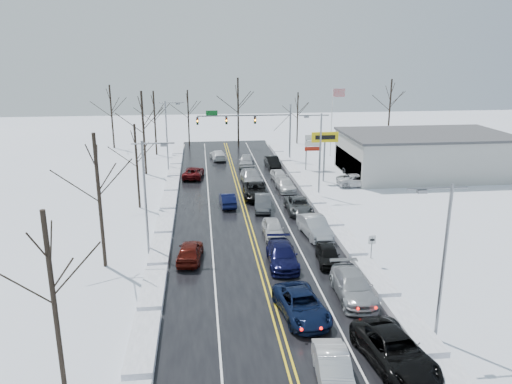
{
  "coord_description": "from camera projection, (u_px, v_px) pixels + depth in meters",
  "views": [
    {
      "loc": [
        -4.19,
        -41.14,
        15.71
      ],
      "look_at": [
        0.89,
        3.75,
        2.5
      ],
      "focal_mm": 35.0,
      "sensor_mm": 36.0,
      "label": 1
    }
  ],
  "objects": [
    {
      "name": "queued_car_5",
      "position": [
        263.0,
        209.0,
        49.98
      ],
      "size": [
        2.07,
        4.64,
        1.48
      ],
      "primitive_type": "imported",
      "rotation": [
        0.0,
        0.0,
        -0.12
      ],
      "color": "#3F4144",
      "rests_on": "ground"
    },
    {
      "name": "oncoming_car_2",
      "position": [
        218.0,
        160.0,
        71.98
      ],
      "size": [
        2.52,
        4.96,
        1.38
      ],
      "primitive_type": "imported",
      "rotation": [
        0.0,
        0.0,
        3.27
      ],
      "color": "white",
      "rests_on": "ground"
    },
    {
      "name": "speed_limit_sign",
      "position": [
        372.0,
        244.0,
        36.89
      ],
      "size": [
        0.55,
        0.09,
        2.35
      ],
      "color": "slate",
      "rests_on": "ground"
    },
    {
      "name": "flagpole",
      "position": [
        333.0,
        116.0,
        72.68
      ],
      "size": [
        1.87,
        1.2,
        10.0
      ],
      "color": "silver",
      "rests_on": "ground"
    },
    {
      "name": "tree_left_c",
      "position": [
        136.0,
        150.0,
        48.92
      ],
      "size": [
        3.4,
        3.4,
        8.5
      ],
      "color": "#2D231C",
      "rests_on": "ground"
    },
    {
      "name": "oncoming_car_1",
      "position": [
        193.0,
        178.0,
        62.06
      ],
      "size": [
        2.9,
        5.19,
        1.37
      ],
      "primitive_type": "imported",
      "rotation": [
        0.0,
        0.0,
        3.01
      ],
      "color": "#48090B",
      "rests_on": "ground"
    },
    {
      "name": "parked_car_1",
      "position": [
        376.0,
        180.0,
        61.12
      ],
      "size": [
        2.68,
        6.0,
        1.71
      ],
      "primitive_type": "imported",
      "rotation": [
        0.0,
        0.0,
        0.05
      ],
      "color": "#46494C",
      "rests_on": "ground"
    },
    {
      "name": "parked_car_0",
      "position": [
        358.0,
        186.0,
        58.31
      ],
      "size": [
        5.25,
        2.74,
        1.41
      ],
      "primitive_type": "imported",
      "rotation": [
        0.0,
        0.0,
        1.49
      ],
      "color": "silver",
      "rests_on": "ground"
    },
    {
      "name": "used_vehicles_sign",
      "position": [
        313.0,
        145.0,
        65.28
      ],
      "size": [
        2.2,
        0.22,
        4.65
      ],
      "color": "slate",
      "rests_on": "ground"
    },
    {
      "name": "tree_far_c",
      "position": [
        238.0,
        99.0,
        79.35
      ],
      "size": [
        4.4,
        4.4,
        11.0
      ],
      "color": "#2D231C",
      "rests_on": "ground"
    },
    {
      "name": "dealership_building",
      "position": [
        424.0,
        154.0,
        63.1
      ],
      "size": [
        20.4,
        12.4,
        5.3
      ],
      "color": "#A8A8A3",
      "rests_on": "ground"
    },
    {
      "name": "streetlight_sw",
      "position": [
        147.0,
        189.0,
        37.89
      ],
      "size": [
        3.2,
        0.25,
        9.0
      ],
      "color": "slate",
      "rests_on": "ground"
    },
    {
      "name": "queued_car_6",
      "position": [
        256.0,
        198.0,
        53.92
      ],
      "size": [
        2.84,
        5.74,
        1.56
      ],
      "primitive_type": "imported",
      "rotation": [
        0.0,
        0.0,
        -0.04
      ],
      "color": "black",
      "rests_on": "ground"
    },
    {
      "name": "queued_car_4",
      "position": [
        273.0,
        236.0,
        42.87
      ],
      "size": [
        1.74,
        4.24,
        1.44
      ],
      "primitive_type": "imported",
      "rotation": [
        0.0,
        0.0,
        -0.01
      ],
      "color": "silver",
      "rests_on": "ground"
    },
    {
      "name": "queued_car_17",
      "position": [
        272.0,
        168.0,
        67.22
      ],
      "size": [
        1.83,
        4.65,
        1.51
      ],
      "primitive_type": "imported",
      "rotation": [
        0.0,
        0.0,
        0.05
      ],
      "color": "black",
      "rests_on": "ground"
    },
    {
      "name": "tree_far_b",
      "position": [
        188.0,
        107.0,
        80.78
      ],
      "size": [
        3.6,
        3.6,
        9.0
      ],
      "color": "#2D231C",
      "rests_on": "ground"
    },
    {
      "name": "queued_car_11",
      "position": [
        352.0,
        297.0,
        32.48
      ],
      "size": [
        2.43,
        5.63,
        1.62
      ],
      "primitive_type": "imported",
      "rotation": [
        0.0,
        0.0,
        -0.03
      ],
      "color": "#95989C",
      "rests_on": "ground"
    },
    {
      "name": "queued_car_12",
      "position": [
        328.0,
        263.0,
        37.66
      ],
      "size": [
        2.02,
        4.16,
        1.37
      ],
      "primitive_type": "imported",
      "rotation": [
        0.0,
        0.0,
        -0.1
      ],
      "color": "black",
      "rests_on": "ground"
    },
    {
      "name": "snow_bank_right",
      "position": [
        329.0,
        220.0,
        46.82
      ],
      "size": [
        1.52,
        72.0,
        0.52
      ],
      "primitive_type": "cube",
      "color": "white",
      "rests_on": "ground"
    },
    {
      "name": "queued_car_1",
      "position": [
        333.0,
        382.0,
        24.25
      ],
      "size": [
        1.93,
        4.6,
        1.48
      ],
      "primitive_type": "imported",
      "rotation": [
        0.0,
        0.0,
        -0.08
      ],
      "color": "silver",
      "rests_on": "ground"
    },
    {
      "name": "tree_far_d",
      "position": [
        298.0,
        108.0,
        82.35
      ],
      "size": [
        3.4,
        3.4,
        8.5
      ],
      "color": "#2D231C",
      "rests_on": "ground"
    },
    {
      "name": "tree_left_a",
      "position": [
        50.0,
        268.0,
        22.07
      ],
      "size": [
        3.6,
        3.6,
        9.0
      ],
      "color": "#2D231C",
      "rests_on": "ground"
    },
    {
      "name": "tree_left_b",
      "position": [
        97.0,
        175.0,
        35.17
      ],
      "size": [
        4.0,
        4.0,
        10.0
      ],
      "color": "#2D231C",
      "rests_on": "ground"
    },
    {
      "name": "traffic_signal_mast",
      "position": [
        255.0,
        123.0,
        69.62
      ],
      "size": [
        13.28,
        0.39,
        8.0
      ],
      "color": "slate",
      "rests_on": "ground"
    },
    {
      "name": "queued_car_13",
      "position": [
        314.0,
        236.0,
        42.99
      ],
      "size": [
        2.35,
        5.33,
        1.7
      ],
      "primitive_type": "imported",
      "rotation": [
        0.0,
        0.0,
        0.11
      ],
      "color": "#9C9FA4",
      "rests_on": "ground"
    },
    {
      "name": "queued_car_3",
      "position": [
        282.0,
        265.0,
        37.34
      ],
      "size": [
        2.37,
        5.38,
        1.54
      ],
      "primitive_type": "imported",
      "rotation": [
        0.0,
        0.0,
        -0.04
      ],
      "color": "black",
      "rests_on": "ground"
    },
    {
      "name": "oncoming_car_0",
      "position": [
        228.0,
        206.0,
        51.12
      ],
      "size": [
        1.68,
        4.22,
        1.37
      ],
      "primitive_type": "imported",
      "rotation": [
        0.0,
        0.0,
        3.2
      ],
      "color": "#0B0F33",
      "rests_on": "ground"
    },
    {
      "name": "tree_far_e",
      "position": [
        391.0,
        98.0,
        84.16
      ],
      "size": [
        4.2,
        4.2,
        10.5
      ],
      "color": "#2D231C",
      "rests_on": "ground"
    },
    {
      "name": "queued_car_14",
      "position": [
        298.0,
        212.0,
        49.22
      ],
      "size": [
        2.37,
        5.07,
        1.4
      ],
      "primitive_type": "imported",
      "rotation": [
        0.0,
        0.0,
        -0.01
      ],
      "color": "#3A3D3F",
      "rests_on": "ground"
    },
    {
      "name": "oncoming_car_3",
      "position": [
        190.0,
        260.0,
        38.06
      ],
      "size": [
        2.24,
        4.6,
        1.51
      ],
      "primitive_type": "imported",
      "rotation": [
        0.0,
        0.0,
        3.04
      ],
      "color": "#4A0F09",
      "rests_on": "ground"
    },
    {
      "name": "queued_car_10",
      "position": [
        393.0,
        364.0,
        25.62
      ],
      "size": [
        3.49,
        6.21,
        1.64
      ],
      "primitive_type": "imported",
      "rotation": [
        0.0,
        0.0,
        0.13
      ],
      "color": "black",
      "rests_on": "ground"
    },
    {
      "name": "parked_car_2",
      "position": [
        348.0,
        171.0,
        65.4
      ],
      "size": [
        2.07,
        4.69,
        1.57
      ],
      "primitive_type": "imported",
      "rotation": [
        0.0,
        0.0,
        3.09
      ],
      "color": "black",
      "rests_on": "ground"
    },
    {
      "name": "queued_car_2",
      "position": [
        301.0,
        316.0,
        30.24
      ],
      "size": [
        3.15,
        5.65,
        1.49
      ],
      "primitive_type": "imported",
      "rotation": [
        0.0,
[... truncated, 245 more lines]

